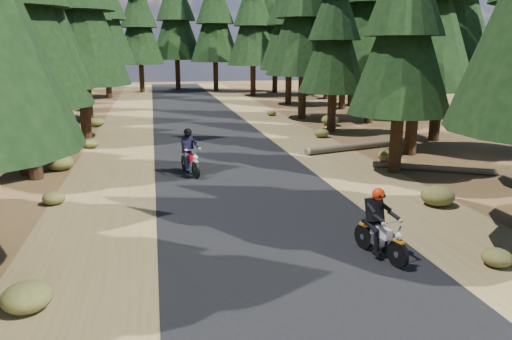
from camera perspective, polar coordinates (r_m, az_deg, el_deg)
The scene contains 9 objects.
ground at distance 13.87m, azimuth 1.26°, elevation -5.87°, with size 120.00×120.00×0.00m, color #432E18.
road at distance 18.56m, azimuth -2.18°, elevation -0.76°, with size 6.00×100.00×0.01m, color black.
shoulder_l at distance 18.41m, azimuth -16.45°, elevation -1.47°, with size 3.20×100.00×0.01m, color brown.
shoulder_r at distance 19.82m, azimuth 11.06°, elevation -0.08°, with size 3.20×100.00×0.01m, color brown.
log_near at distance 24.11m, azimuth 11.93°, elevation 2.71°, with size 0.32×0.32×6.20m, color #4C4233.
log_far at distance 20.56m, azimuth 19.56°, elevation 0.20°, with size 0.24×0.24×4.57m, color #4C4233.
understory_shrubs at distance 20.59m, azimuth -0.26°, elevation 1.47°, with size 15.43×31.34×0.64m.
rider_lead at distance 11.70m, azimuth 14.05°, elevation -7.27°, with size 0.98×1.88×1.61m.
rider_follow at distance 18.87m, azimuth -7.55°, elevation 1.18°, with size 1.05×2.03×1.74m.
Camera 1 is at (-2.93, -12.73, 4.66)m, focal length 35.00 mm.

